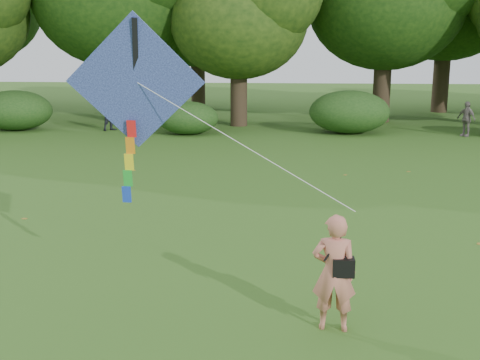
# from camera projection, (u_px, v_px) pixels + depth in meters

# --- Properties ---
(ground) EXTENTS (100.00, 100.00, 0.00)m
(ground) POSITION_uv_depth(u_px,v_px,m) (273.00, 305.00, 9.26)
(ground) COLOR #265114
(ground) RESTS_ON ground
(man_kite_flyer) EXTENTS (0.65, 0.46, 1.68)m
(man_kite_flyer) POSITION_uv_depth(u_px,v_px,m) (334.00, 273.00, 8.30)
(man_kite_flyer) COLOR #C8725E
(man_kite_flyer) RESTS_ON ground
(bystander_left) EXTENTS (1.01, 1.03, 1.67)m
(bystander_left) POSITION_uv_depth(u_px,v_px,m) (111.00, 112.00, 27.07)
(bystander_left) COLOR #272934
(bystander_left) RESTS_ON ground
(bystander_right) EXTENTS (0.81, 0.92, 1.49)m
(bystander_right) POSITION_uv_depth(u_px,v_px,m) (466.00, 119.00, 25.44)
(bystander_right) COLOR gray
(bystander_right) RESTS_ON ground
(crossbody_bag) EXTENTS (0.43, 0.20, 0.69)m
(crossbody_bag) POSITION_uv_depth(u_px,v_px,m) (343.00, 266.00, 8.24)
(crossbody_bag) COLOR black
(crossbody_bag) RESTS_ON ground
(flying_kite) EXTENTS (4.24, 1.45, 2.91)m
(flying_kite) POSITION_uv_depth(u_px,v_px,m) (136.00, 86.00, 9.02)
(flying_kite) COLOR #2539A0
(flying_kite) RESTS_ON ground
(tree_line) EXTENTS (54.70, 15.30, 9.48)m
(tree_line) POSITION_uv_depth(u_px,v_px,m) (316.00, 7.00, 30.11)
(tree_line) COLOR #3A2D1E
(tree_line) RESTS_ON ground
(shrub_band) EXTENTS (39.15, 3.22, 1.88)m
(shrub_band) POSITION_uv_depth(u_px,v_px,m) (264.00, 114.00, 26.23)
(shrub_band) COLOR #264919
(shrub_band) RESTS_ON ground
(fallen_leaves) EXTENTS (9.95, 12.81, 0.01)m
(fallen_leaves) POSITION_uv_depth(u_px,v_px,m) (261.00, 230.00, 12.89)
(fallen_leaves) COLOR olive
(fallen_leaves) RESTS_ON ground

